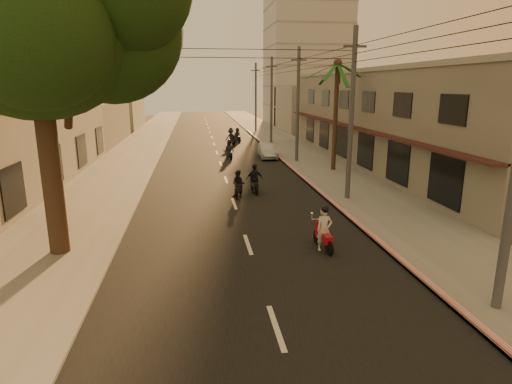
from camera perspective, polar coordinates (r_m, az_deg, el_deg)
ground at (r=15.10m, az=-0.15°, el=-9.74°), size 160.00×160.00×0.00m
road at (r=34.28m, az=-4.74°, el=3.76°), size 10.00×140.00×0.02m
sidewalk_right at (r=35.49m, az=7.47°, el=4.12°), size 5.00×140.00×0.12m
sidewalk_left at (r=34.68m, az=-17.23°, el=3.38°), size 5.00×140.00×0.12m
curb_stripe at (r=30.13m, az=5.57°, el=2.49°), size 0.20×60.00×0.20m
shophouse_row at (r=35.51m, az=18.76°, el=9.35°), size 8.80×34.20×7.30m
distant_tower at (r=72.38m, az=6.76°, el=20.20°), size 12.10×12.10×28.00m
broadleaf_tree at (r=16.69m, az=-26.20°, el=20.92°), size 9.60×8.70×12.10m
palm_tree at (r=31.31m, az=10.81°, el=15.73°), size 5.00×5.00×8.20m
utility_poles at (r=34.65m, az=5.67°, el=14.70°), size 1.20×48.26×9.00m
filler_right at (r=60.88m, az=7.26°, el=11.00°), size 8.00×14.00×6.00m
filler_left_near at (r=49.35m, az=-22.45°, el=8.46°), size 8.00×14.00×4.40m
filler_left_far at (r=66.84m, az=-18.81°, el=11.07°), size 8.00×14.00×7.00m
scooter_red at (r=16.36m, az=9.05°, el=-5.09°), size 0.74×1.80×1.77m
scooter_mid_a at (r=23.80m, az=-2.35°, el=0.99°), size 1.05×1.57×1.58m
scooter_mid_b at (r=24.72m, az=-0.21°, el=1.64°), size 1.03×1.79×1.75m
scooter_far_a at (r=36.38m, az=-3.58°, el=5.59°), size 0.96×1.72×1.70m
scooter_far_b at (r=43.89m, az=-3.36°, el=7.21°), size 1.75×1.83×1.97m
parked_car at (r=36.93m, az=1.53°, el=5.53°), size 1.57×3.94×1.27m
scooter_far_c at (r=47.64m, az=-2.50°, el=7.55°), size 1.08×1.55×1.61m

